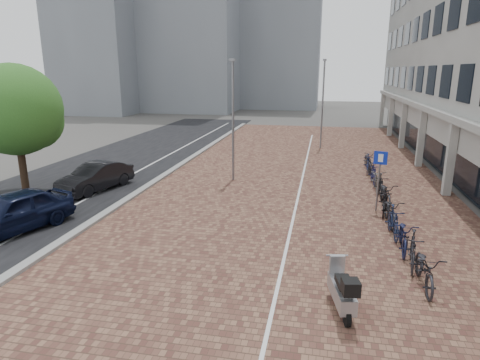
% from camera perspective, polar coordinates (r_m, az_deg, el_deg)
% --- Properties ---
extents(ground, '(140.00, 140.00, 0.00)m').
position_cam_1_polar(ground, '(11.47, -6.19, -13.99)').
color(ground, '#474442').
rests_on(ground, ground).
extents(plaza_brick, '(14.50, 42.00, 0.04)m').
position_cam_1_polar(plaza_brick, '(22.26, 8.16, 0.43)').
color(plaza_brick, brown).
rests_on(plaza_brick, ground).
extents(street_asphalt, '(8.00, 50.00, 0.03)m').
position_cam_1_polar(street_asphalt, '(25.35, -17.50, 1.65)').
color(street_asphalt, black).
rests_on(street_asphalt, ground).
extents(curb, '(0.35, 42.00, 0.14)m').
position_cam_1_polar(curb, '(23.71, -9.22, 1.43)').
color(curb, gray).
rests_on(curb, ground).
extents(lane_line, '(0.12, 44.00, 0.00)m').
position_cam_1_polar(lane_line, '(24.44, -13.39, 1.51)').
color(lane_line, white).
rests_on(lane_line, street_asphalt).
extents(parking_line, '(0.10, 30.00, 0.00)m').
position_cam_1_polar(parking_line, '(22.25, 8.68, 0.47)').
color(parking_line, white).
rests_on(parking_line, plaza_brick).
extents(bg_towers, '(33.00, 23.00, 32.00)m').
position_cam_1_polar(bg_towers, '(61.62, -5.51, 22.75)').
color(bg_towers, gray).
rests_on(bg_towers, ground).
extents(car_navy, '(3.01, 4.61, 1.46)m').
position_cam_1_polar(car_navy, '(16.49, -29.06, -3.94)').
color(car_navy, black).
rests_on(car_navy, ground).
extents(car_dark, '(2.31, 4.15, 1.29)m').
position_cam_1_polar(car_dark, '(20.65, -19.39, 0.40)').
color(car_dark, black).
rests_on(car_dark, ground).
extents(scooter_front, '(0.86, 1.79, 1.18)m').
position_cam_1_polar(scooter_front, '(10.24, 13.93, -14.38)').
color(scooter_front, '#97979C').
rests_on(scooter_front, ground).
extents(parking_sign, '(0.50, 0.20, 2.48)m').
position_cam_1_polar(parking_sign, '(17.16, 18.75, 1.12)').
color(parking_sign, slate).
rests_on(parking_sign, ground).
extents(lamp_near, '(0.12, 0.12, 6.03)m').
position_cam_1_polar(lamp_near, '(20.81, -0.97, 7.99)').
color(lamp_near, slate).
rests_on(lamp_near, ground).
extents(lamp_far, '(0.12, 0.12, 6.24)m').
position_cam_1_polar(lamp_far, '(30.47, 11.36, 10.13)').
color(lamp_far, gray).
rests_on(lamp_far, ground).
extents(street_tree, '(4.04, 4.04, 5.87)m').
position_cam_1_polar(street_tree, '(20.94, -28.31, 8.26)').
color(street_tree, '#382619').
rests_on(street_tree, ground).
extents(bike_row, '(1.02, 15.80, 1.05)m').
position_cam_1_polar(bike_row, '(18.33, 19.29, -1.79)').
color(bike_row, black).
rests_on(bike_row, ground).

